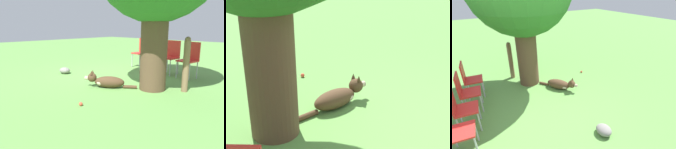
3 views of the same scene
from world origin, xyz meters
TOP-DOWN VIEW (x-y plane):
  - ground_plane at (0.00, 0.00)m, footprint 30.00×30.00m
  - dog at (0.82, 0.44)m, footprint 0.76×1.02m
  - tennis_ball at (1.94, 0.96)m, footprint 0.07×0.07m

SIDE VIEW (x-z plane):
  - ground_plane at x=0.00m, z-range 0.00..0.00m
  - tennis_ball at x=1.94m, z-range 0.00..0.07m
  - dog at x=0.82m, z-range -0.06..0.33m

